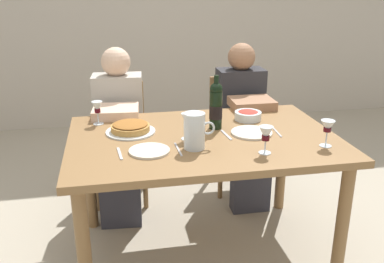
% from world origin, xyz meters
% --- Properties ---
extents(ground_plane, '(8.00, 8.00, 0.00)m').
position_xyz_m(ground_plane, '(0.00, 0.00, 0.00)').
color(ground_plane, '#B2A893').
extents(dining_table, '(1.50, 1.00, 0.76)m').
position_xyz_m(dining_table, '(0.00, 0.00, 0.67)').
color(dining_table, olive).
rests_on(dining_table, ground).
extents(wine_bottle, '(0.08, 0.08, 0.32)m').
position_xyz_m(wine_bottle, '(0.10, 0.12, 0.90)').
color(wine_bottle, black).
rests_on(wine_bottle, dining_table).
extents(water_pitcher, '(0.16, 0.11, 0.19)m').
position_xyz_m(water_pitcher, '(-0.08, -0.17, 0.84)').
color(water_pitcher, silver).
rests_on(water_pitcher, dining_table).
extents(baked_tart, '(0.29, 0.29, 0.06)m').
position_xyz_m(baked_tart, '(-0.40, 0.14, 0.79)').
color(baked_tart, silver).
rests_on(baked_tart, dining_table).
extents(salad_bowl, '(0.17, 0.17, 0.06)m').
position_xyz_m(salad_bowl, '(0.34, 0.24, 0.79)').
color(salad_bowl, silver).
rests_on(salad_bowl, dining_table).
extents(wine_glass_left_diner, '(0.06, 0.06, 0.15)m').
position_xyz_m(wine_glass_left_diner, '(-0.10, -0.03, 0.86)').
color(wine_glass_left_diner, silver).
rests_on(wine_glass_left_diner, dining_table).
extents(wine_glass_right_diner, '(0.07, 0.07, 0.14)m').
position_xyz_m(wine_glass_right_diner, '(0.60, -0.27, 0.86)').
color(wine_glass_right_diner, silver).
rests_on(wine_glass_right_diner, dining_table).
extents(wine_glass_centre, '(0.07, 0.07, 0.14)m').
position_xyz_m(wine_glass_centre, '(0.25, -0.30, 0.86)').
color(wine_glass_centre, silver).
rests_on(wine_glass_centre, dining_table).
extents(wine_glass_spare, '(0.07, 0.07, 0.14)m').
position_xyz_m(wine_glass_spare, '(-0.58, 0.33, 0.86)').
color(wine_glass_spare, silver).
rests_on(wine_glass_spare, dining_table).
extents(dinner_plate_left_setting, '(0.21, 0.21, 0.01)m').
position_xyz_m(dinner_plate_left_setting, '(-0.32, -0.17, 0.77)').
color(dinner_plate_left_setting, silver).
rests_on(dinner_plate_left_setting, dining_table).
extents(dinner_plate_right_setting, '(0.24, 0.24, 0.01)m').
position_xyz_m(dinner_plate_right_setting, '(0.28, -0.01, 0.77)').
color(dinner_plate_right_setting, silver).
rests_on(dinner_plate_right_setting, dining_table).
extents(fork_left_setting, '(0.03, 0.16, 0.00)m').
position_xyz_m(fork_left_setting, '(-0.47, -0.17, 0.76)').
color(fork_left_setting, silver).
rests_on(fork_left_setting, dining_table).
extents(knife_left_setting, '(0.02, 0.18, 0.00)m').
position_xyz_m(knife_left_setting, '(-0.17, -0.17, 0.76)').
color(knife_left_setting, silver).
rests_on(knife_left_setting, dining_table).
extents(knife_right_setting, '(0.02, 0.18, 0.00)m').
position_xyz_m(knife_right_setting, '(0.43, -0.01, 0.76)').
color(knife_right_setting, silver).
rests_on(knife_right_setting, dining_table).
extents(spoon_right_setting, '(0.03, 0.16, 0.00)m').
position_xyz_m(spoon_right_setting, '(0.13, -0.01, 0.76)').
color(spoon_right_setting, silver).
rests_on(spoon_right_setting, dining_table).
extents(chair_left, '(0.43, 0.43, 0.87)m').
position_xyz_m(chair_left, '(-0.44, 0.86, 0.50)').
color(chair_left, olive).
rests_on(chair_left, ground).
extents(diner_left, '(0.36, 0.52, 1.16)m').
position_xyz_m(diner_left, '(-0.46, 0.63, 0.62)').
color(diner_left, '#B7B2A8').
rests_on(diner_left, ground).
extents(chair_right, '(0.40, 0.40, 0.87)m').
position_xyz_m(chair_right, '(0.45, 0.89, 0.50)').
color(chair_right, olive).
rests_on(chair_right, ground).
extents(diner_right, '(0.34, 0.50, 1.16)m').
position_xyz_m(diner_right, '(0.45, 0.65, 0.62)').
color(diner_right, '#2D2D33').
rests_on(diner_right, ground).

